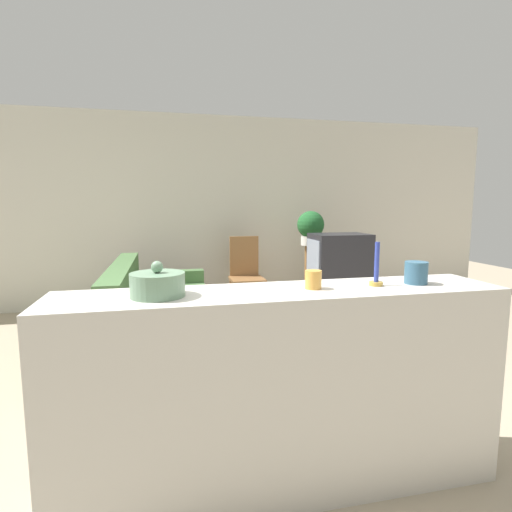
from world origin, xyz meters
name	(u,v)px	position (x,y,z in m)	size (l,w,h in m)	color
ground_plane	(258,426)	(0.00, 0.00, 0.00)	(14.00, 14.00, 0.00)	tan
wall_back	(205,211)	(0.00, 3.43, 1.35)	(9.00, 0.06, 2.70)	beige
couch	(159,318)	(-0.65, 1.67, 0.30)	(0.99, 2.06, 0.86)	#476B3D
tv_stand	(338,301)	(1.52, 2.13, 0.25)	(0.71, 0.52, 0.50)	olive
television	(339,258)	(1.52, 2.13, 0.79)	(0.70, 0.49, 0.59)	#232328
wooden_chair	(246,271)	(0.48, 2.81, 0.55)	(0.44, 0.44, 1.02)	olive
plant_stand	(310,277)	(1.38, 2.78, 0.44)	(0.15, 0.15, 0.89)	olive
potted_plant	(311,227)	(1.38, 2.78, 1.14)	(0.37, 0.37, 0.47)	white
foreground_counter	(283,391)	(0.00, -0.57, 0.52)	(2.22, 0.44, 1.04)	beige
decorative_bowl	(158,284)	(-0.60, -0.57, 1.09)	(0.25, 0.25, 0.16)	gray
candle_jar	(313,280)	(0.15, -0.57, 1.08)	(0.08, 0.08, 0.09)	gold
candlestick	(376,272)	(0.49, -0.57, 1.11)	(0.07, 0.07, 0.23)	#B7933D
coffee_tin	(416,273)	(0.72, -0.57, 1.10)	(0.12, 0.12, 0.12)	#335B75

